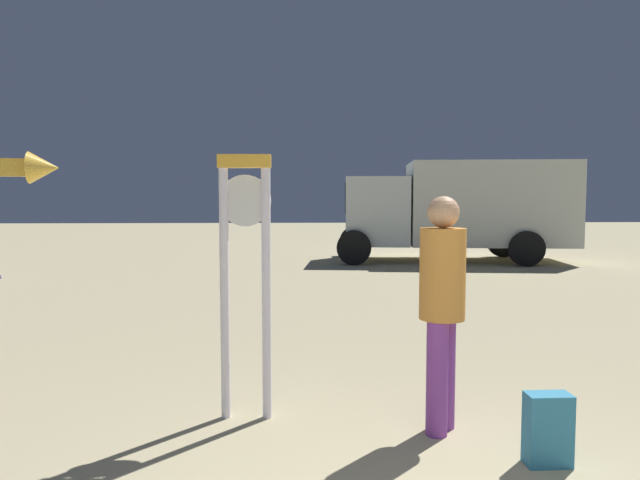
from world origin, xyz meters
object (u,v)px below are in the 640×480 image
at_px(box_truck_near, 461,207).
at_px(backpack, 547,430).
at_px(standing_clock, 245,259).
at_px(person_near_clock, 442,301).

bearing_deg(box_truck_near, backpack, -104.37).
height_order(standing_clock, person_near_clock, standing_clock).
xyz_separation_m(standing_clock, box_truck_near, (5.03, 11.06, 0.27)).
relative_size(standing_clock, backpack, 4.38).
distance_m(person_near_clock, backpack, 1.06).
xyz_separation_m(standing_clock, backpack, (1.97, -0.89, -1.01)).
xyz_separation_m(person_near_clock, backpack, (0.54, -0.55, -0.73)).
relative_size(person_near_clock, backpack, 3.70).
height_order(standing_clock, backpack, standing_clock).
relative_size(backpack, box_truck_near, 0.07).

